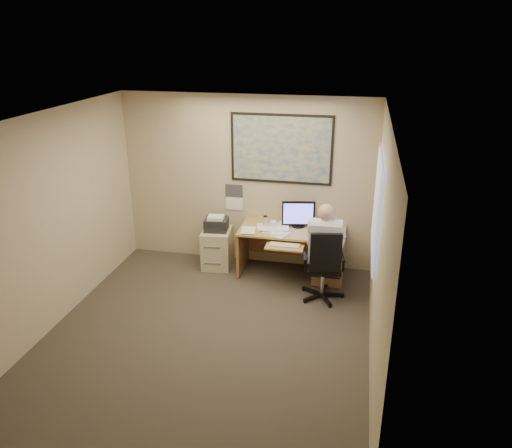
% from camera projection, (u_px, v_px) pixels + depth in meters
% --- Properties ---
extents(room_shell, '(4.00, 4.50, 2.70)m').
position_uv_depth(room_shell, '(203.00, 236.00, 5.80)').
color(room_shell, '#37302A').
rests_on(room_shell, ground).
extents(desk, '(1.60, 0.97, 1.15)m').
position_uv_depth(desk, '(313.00, 249.00, 7.64)').
color(desk, tan).
rests_on(desk, ground).
extents(world_map, '(1.56, 0.03, 1.06)m').
position_uv_depth(world_map, '(281.00, 149.00, 7.52)').
color(world_map, '#1E4C93').
rests_on(world_map, room_shell).
extents(wall_calendar, '(0.28, 0.01, 0.42)m').
position_uv_depth(wall_calendar, '(234.00, 197.00, 7.97)').
color(wall_calendar, white).
rests_on(wall_calendar, room_shell).
extents(window_blinds, '(0.06, 1.40, 1.30)m').
position_uv_depth(window_blinds, '(378.00, 209.00, 6.07)').
color(window_blinds, white).
rests_on(window_blinds, room_shell).
extents(filing_cabinet, '(0.49, 0.57, 0.86)m').
position_uv_depth(filing_cabinet, '(217.00, 245.00, 7.99)').
color(filing_cabinet, beige).
rests_on(filing_cabinet, ground).
extents(office_chair, '(0.74, 0.74, 1.08)m').
position_uv_depth(office_chair, '(322.00, 279.00, 7.01)').
color(office_chair, black).
rests_on(office_chair, ground).
extents(person, '(0.59, 0.85, 1.40)m').
position_uv_depth(person, '(324.00, 252.00, 6.94)').
color(person, silver).
rests_on(person, office_chair).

